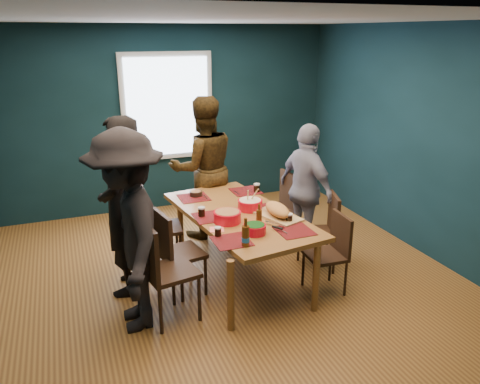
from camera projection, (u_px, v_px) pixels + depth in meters
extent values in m
cube|color=#9D6A2D|center=(224.00, 279.00, 5.17)|extent=(5.00, 5.00, 0.01)
cube|color=silver|center=(221.00, 19.00, 4.29)|extent=(5.00, 5.00, 0.01)
cube|color=#102C37|center=(421.00, 141.00, 5.58)|extent=(0.01, 5.00, 2.70)
cube|color=#102C37|center=(168.00, 120.00, 6.93)|extent=(5.00, 0.01, 2.70)
cube|color=#102C37|center=(375.00, 274.00, 2.52)|extent=(5.00, 0.01, 2.70)
cube|color=beige|center=(167.00, 107.00, 6.84)|extent=(1.35, 0.06, 1.55)
cube|color=#98632D|center=(240.00, 215.00, 5.01)|extent=(1.25, 2.09, 0.05)
cylinder|color=#98632D|center=(231.00, 296.00, 4.18)|extent=(0.07, 0.07, 0.70)
cylinder|color=#98632D|center=(316.00, 278.00, 4.48)|extent=(0.07, 0.07, 0.70)
cylinder|color=#98632D|center=(180.00, 223.00, 5.78)|extent=(0.07, 0.07, 0.70)
cylinder|color=#98632D|center=(246.00, 213.00, 6.08)|extent=(0.07, 0.07, 0.70)
cube|color=#321D10|center=(162.00, 228.00, 5.35)|extent=(0.47, 0.47, 0.04)
cube|color=#321D10|center=(143.00, 209.00, 5.22)|extent=(0.09, 0.43, 0.47)
cylinder|color=#321D10|center=(148.00, 256.00, 5.22)|extent=(0.03, 0.03, 0.44)
cylinder|color=#321D10|center=(181.00, 252.00, 5.30)|extent=(0.03, 0.03, 0.44)
cylinder|color=#321D10|center=(146.00, 242.00, 5.55)|extent=(0.03, 0.03, 0.44)
cylinder|color=#321D10|center=(177.00, 239.00, 5.64)|extent=(0.03, 0.03, 0.44)
cube|color=#321D10|center=(181.00, 253.00, 4.76)|extent=(0.49, 0.49, 0.04)
cube|color=#321D10|center=(163.00, 235.00, 4.59)|extent=(0.12, 0.42, 0.46)
cylinder|color=#321D10|center=(173.00, 286.00, 4.61)|extent=(0.03, 0.03, 0.43)
cylinder|color=#321D10|center=(206.00, 276.00, 4.78)|extent=(0.03, 0.03, 0.43)
cylinder|color=#321D10|center=(159.00, 271.00, 4.89)|extent=(0.03, 0.03, 0.43)
cylinder|color=#321D10|center=(190.00, 263.00, 5.07)|extent=(0.03, 0.03, 0.43)
cube|color=#321D10|center=(171.00, 272.00, 4.33)|extent=(0.53, 0.53, 0.04)
cube|color=#321D10|center=(148.00, 251.00, 4.14)|extent=(0.12, 0.45, 0.49)
cylinder|color=#321D10|center=(161.00, 311.00, 4.16)|extent=(0.03, 0.03, 0.46)
cylinder|color=#321D10|center=(199.00, 299.00, 4.35)|extent=(0.03, 0.03, 0.46)
cylinder|color=#321D10|center=(145.00, 292.00, 4.47)|extent=(0.03, 0.03, 0.46)
cylinder|color=#321D10|center=(182.00, 281.00, 4.66)|extent=(0.03, 0.03, 0.46)
cube|color=#321D10|center=(275.00, 210.00, 5.93)|extent=(0.43, 0.43, 0.04)
cube|color=#321D10|center=(289.00, 190.00, 5.92)|extent=(0.05, 0.42, 0.45)
cylinder|color=#321D10|center=(268.00, 234.00, 5.78)|extent=(0.03, 0.03, 0.42)
cylinder|color=#321D10|center=(293.00, 230.00, 5.92)|extent=(0.03, 0.03, 0.42)
cylinder|color=#321D10|center=(256.00, 224.00, 6.09)|extent=(0.03, 0.03, 0.42)
cylinder|color=#321D10|center=(280.00, 220.00, 6.22)|extent=(0.03, 0.03, 0.42)
cube|color=#321D10|center=(317.00, 233.00, 5.29)|extent=(0.50, 0.50, 0.04)
cube|color=#321D10|center=(334.00, 213.00, 5.23)|extent=(0.16, 0.39, 0.44)
cylinder|color=#321D10|center=(304.00, 258.00, 5.20)|extent=(0.03, 0.03, 0.41)
cylinder|color=#321D10|center=(334.00, 257.00, 5.21)|extent=(0.03, 0.03, 0.41)
cylinder|color=#321D10|center=(299.00, 245.00, 5.52)|extent=(0.03, 0.03, 0.41)
cylinder|color=#321D10|center=(327.00, 244.00, 5.54)|extent=(0.03, 0.03, 0.41)
cube|color=#321D10|center=(325.00, 256.00, 4.81)|extent=(0.40, 0.40, 0.04)
cube|color=#321D10|center=(341.00, 233.00, 4.79)|extent=(0.06, 0.38, 0.41)
cylinder|color=#321D10|center=(317.00, 284.00, 4.69)|extent=(0.03, 0.03, 0.39)
cylinder|color=#321D10|center=(345.00, 279.00, 4.78)|extent=(0.03, 0.03, 0.39)
cylinder|color=#321D10|center=(303.00, 269.00, 4.98)|extent=(0.03, 0.03, 0.39)
cylinder|color=#321D10|center=(330.00, 265.00, 5.07)|extent=(0.03, 0.03, 0.39)
imported|color=black|center=(121.00, 207.00, 4.69)|extent=(0.61, 0.77, 1.84)
imported|color=black|center=(204.00, 168.00, 6.03)|extent=(0.91, 0.71, 1.84)
imported|color=white|center=(306.00, 189.00, 5.61)|extent=(0.54, 0.98, 1.59)
imported|color=black|center=(128.00, 232.00, 4.10)|extent=(0.72, 1.21, 1.84)
cylinder|color=red|center=(227.00, 217.00, 4.74)|extent=(0.28, 0.28, 0.11)
cylinder|color=olive|center=(227.00, 212.00, 4.73)|extent=(0.25, 0.25, 0.02)
cylinder|color=red|center=(250.00, 205.00, 5.08)|extent=(0.27, 0.27, 0.11)
cylinder|color=beige|center=(250.00, 200.00, 5.07)|extent=(0.24, 0.24, 0.02)
cylinder|color=tan|center=(253.00, 197.00, 5.07)|extent=(0.08, 0.15, 0.21)
cylinder|color=tan|center=(248.00, 197.00, 5.05)|extent=(0.07, 0.15, 0.21)
cylinder|color=red|center=(255.00, 229.00, 4.47)|extent=(0.22, 0.22, 0.09)
cylinder|color=#134912|center=(255.00, 225.00, 4.46)|extent=(0.19, 0.19, 0.02)
cube|color=tan|center=(277.00, 216.00, 4.89)|extent=(0.43, 0.59, 0.02)
ellipsoid|color=#D2914B|center=(277.00, 209.00, 4.87)|extent=(0.32, 0.46, 0.12)
cube|color=silver|center=(275.00, 223.00, 4.65)|extent=(0.14, 0.19, 0.00)
cylinder|color=black|center=(277.00, 228.00, 4.54)|extent=(0.09, 0.11, 0.02)
sphere|color=#195212|center=(282.00, 213.00, 4.76)|extent=(0.04, 0.04, 0.04)
sphere|color=#195212|center=(277.00, 209.00, 4.86)|extent=(0.04, 0.04, 0.04)
sphere|color=#195212|center=(273.00, 205.00, 4.97)|extent=(0.04, 0.04, 0.04)
cylinder|color=black|center=(196.00, 194.00, 5.50)|extent=(0.15, 0.15, 0.06)
cylinder|color=olive|center=(196.00, 192.00, 5.50)|extent=(0.12, 0.12, 0.02)
cylinder|color=#4A290D|center=(246.00, 236.00, 4.20)|extent=(0.07, 0.07, 0.19)
cylinder|color=#4A290D|center=(246.00, 222.00, 4.15)|extent=(0.03, 0.03, 0.08)
cylinder|color=#1860A9|center=(246.00, 239.00, 4.21)|extent=(0.07, 0.07, 0.04)
cylinder|color=#4A290D|center=(259.00, 218.00, 4.66)|extent=(0.06, 0.06, 0.16)
cylinder|color=#4A290D|center=(259.00, 207.00, 4.62)|extent=(0.02, 0.02, 0.06)
cylinder|color=black|center=(218.00, 232.00, 4.41)|extent=(0.06, 0.06, 0.09)
cylinder|color=silver|center=(218.00, 228.00, 4.40)|extent=(0.07, 0.07, 0.01)
cylinder|color=black|center=(289.00, 218.00, 4.74)|extent=(0.06, 0.06, 0.09)
cylinder|color=silver|center=(289.00, 214.00, 4.72)|extent=(0.07, 0.07, 0.01)
cylinder|color=black|center=(257.00, 188.00, 5.63)|extent=(0.07, 0.07, 0.10)
cylinder|color=silver|center=(257.00, 184.00, 5.62)|extent=(0.08, 0.08, 0.02)
cylinder|color=black|center=(202.00, 212.00, 4.89)|extent=(0.07, 0.07, 0.10)
cylinder|color=silver|center=(201.00, 208.00, 4.87)|extent=(0.08, 0.08, 0.02)
cube|color=#FF766B|center=(271.00, 208.00, 5.14)|extent=(0.17, 0.17, 0.00)
cube|color=#FF766B|center=(217.00, 229.00, 4.58)|extent=(0.17, 0.17, 0.00)
cube|color=#FF766B|center=(298.00, 231.00, 4.55)|extent=(0.19, 0.19, 0.00)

